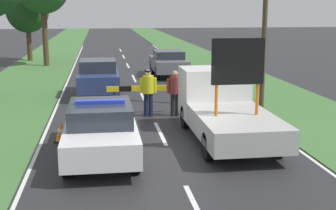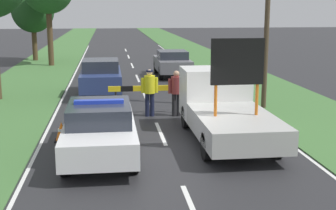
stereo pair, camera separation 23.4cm
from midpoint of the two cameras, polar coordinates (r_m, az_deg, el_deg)
name	(u,v)px [view 1 (the left image)]	position (r m, az deg, el deg)	size (l,w,h in m)	color
ground_plane	(169,151)	(13.66, -0.41, -5.57)	(160.00, 160.00, 0.00)	#28282B
lane_markings	(140,92)	(23.08, -3.68, 1.64)	(7.65, 56.23, 0.01)	silver
grass_verge_left	(40,67)	(33.45, -15.55, 4.43)	(4.38, 120.00, 0.03)	#427038
grass_verge_right	(212,64)	(34.08, 5.18, 4.94)	(4.38, 120.00, 0.03)	#427038
police_car	(101,129)	(13.11, -8.71, -2.86)	(1.92, 4.97, 1.62)	white
work_truck	(224,107)	(14.91, 6.36, -0.24)	(2.22, 5.47, 3.25)	white
road_barrier	(144,91)	(18.17, -3.35, 1.77)	(2.86, 0.08, 1.10)	black
police_officer	(148,89)	(17.69, -2.81, 2.00)	(0.64, 0.41, 1.80)	#191E38
pedestrian_civilian	(175,90)	(17.74, 0.48, 1.90)	(0.63, 0.40, 1.75)	#232326
traffic_cone_near_police	(236,106)	(18.15, 7.88, -0.15)	(0.51, 0.51, 0.71)	black
traffic_cone_centre_front	(61,132)	(14.91, -13.32, -3.20)	(0.44, 0.44, 0.61)	black
queued_car_hatch_blue	(98,77)	(22.23, -8.81, 3.40)	(1.86, 4.23, 1.70)	navy
queued_car_suv_grey	(168,63)	(28.17, -0.19, 5.19)	(1.90, 4.31, 1.54)	slate
roadside_tree_near_right	(27,11)	(37.73, -16.95, 10.95)	(3.21, 3.21, 5.53)	#4C3823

